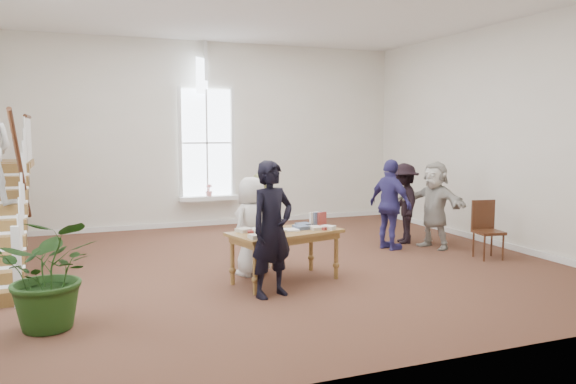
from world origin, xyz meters
name	(u,v)px	position (x,y,z in m)	size (l,w,h in m)	color
ground	(266,266)	(0.00, 0.00, 0.00)	(10.00, 10.00, 0.00)	#4C2C1E
room_shell	(208,210)	(0.00, 4.39, 0.40)	(10.49, 10.00, 10.00)	silver
library_table	(285,236)	(-0.07, -1.08, 0.73)	(1.88, 1.25, 0.87)	brown
police_officer	(272,229)	(-0.50, -1.73, 0.97)	(0.71, 0.47, 1.95)	black
elderly_woman	(252,226)	(-0.40, -0.48, 0.81)	(0.79, 0.51, 1.62)	silver
person_yellow	(260,220)	(-0.10, 0.02, 0.82)	(0.80, 0.62, 1.64)	#CBC87F
woman_cluster_a	(390,205)	(2.74, 0.40, 0.90)	(1.05, 0.44, 1.80)	navy
woman_cluster_b	(404,203)	(3.34, 0.85, 0.84)	(1.08, 0.62, 1.68)	black
woman_cluster_c	(435,205)	(3.64, 0.20, 0.88)	(1.62, 0.52, 1.75)	#B5AFA3
floor_plant	(51,273)	(-3.40, -2.02, 0.68)	(1.23, 1.06, 1.36)	#1C3B12
side_chair	(486,226)	(4.02, -0.88, 0.60)	(0.53, 0.53, 1.07)	#34190E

